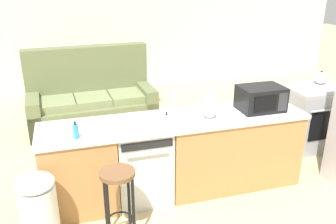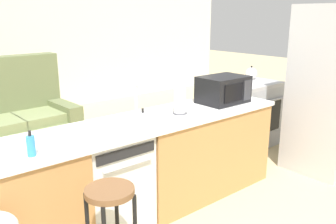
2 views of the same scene
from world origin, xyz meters
name	(u,v)px [view 1 (image 1 of 2)]	position (x,y,z in m)	size (l,w,h in m)	color
ground_plane	(164,192)	(0.00, 0.00, 0.00)	(24.00, 24.00, 0.00)	tan
wall_back	(123,28)	(0.30, 4.20, 1.30)	(10.00, 0.06, 2.60)	silver
kitchen_counter	(184,157)	(0.24, 0.00, 0.42)	(2.94, 0.66, 0.90)	#B77F47
dishwasher	(142,163)	(-0.25, 0.00, 0.42)	(0.58, 0.61, 0.84)	silver
stove_range	(311,117)	(2.35, 0.55, 0.45)	(0.76, 0.68, 0.90)	#A8AAB2
microwave	(261,98)	(1.16, 0.00, 1.04)	(0.50, 0.37, 0.28)	black
sink_faucet	(175,102)	(0.18, 0.18, 1.03)	(0.07, 0.18, 0.30)	silver
paper_towel_roll	(210,105)	(0.52, -0.04, 1.04)	(0.14, 0.14, 0.28)	#4C4C51
soap_bottle	(167,121)	(-0.02, -0.20, 0.97)	(0.06, 0.06, 0.18)	silver
dish_soap_bottle	(76,131)	(-0.92, -0.19, 0.97)	(0.06, 0.06, 0.18)	#338CCC
kettle	(321,78)	(2.52, 0.68, 0.99)	(0.21, 0.17, 0.19)	silver
bar_stool	(118,191)	(-0.61, -0.64, 0.54)	(0.32, 0.32, 0.74)	brown
trash_bin	(39,211)	(-1.31, -0.51, 0.38)	(0.35, 0.35, 0.74)	white
couch	(91,101)	(-0.60, 2.31, 0.39)	(2.04, 1.00, 1.27)	#667047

